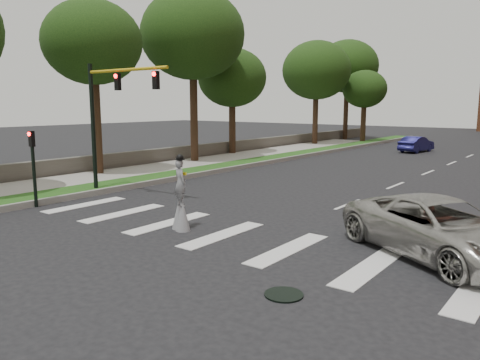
# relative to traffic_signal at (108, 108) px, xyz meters

# --- Properties ---
(ground_plane) EXTENTS (160.00, 160.00, 0.00)m
(ground_plane) POSITION_rel_traffic_signal_xyz_m (9.78, -3.00, -4.15)
(ground_plane) COLOR black
(ground_plane) RESTS_ON ground
(grass_median) EXTENTS (2.00, 60.00, 0.25)m
(grass_median) POSITION_rel_traffic_signal_xyz_m (-1.72, 17.00, -4.03)
(grass_median) COLOR #1C4814
(grass_median) RESTS_ON ground
(median_curb) EXTENTS (0.20, 60.00, 0.28)m
(median_curb) POSITION_rel_traffic_signal_xyz_m (-0.67, 17.00, -4.01)
(median_curb) COLOR gray
(median_curb) RESTS_ON ground
(sidewalk_left) EXTENTS (4.00, 60.00, 0.18)m
(sidewalk_left) POSITION_rel_traffic_signal_xyz_m (-4.72, 7.00, -4.06)
(sidewalk_left) COLOR gray
(sidewalk_left) RESTS_ON ground
(stone_wall) EXTENTS (0.50, 56.00, 1.10)m
(stone_wall) POSITION_rel_traffic_signal_xyz_m (-7.22, 19.00, -3.60)
(stone_wall) COLOR #504C45
(stone_wall) RESTS_ON ground
(manhole) EXTENTS (0.90, 0.90, 0.04)m
(manhole) POSITION_rel_traffic_signal_xyz_m (12.78, -5.00, -4.13)
(manhole) COLOR black
(manhole) RESTS_ON ground
(traffic_signal) EXTENTS (5.30, 0.23, 6.20)m
(traffic_signal) POSITION_rel_traffic_signal_xyz_m (0.00, 0.00, 0.00)
(traffic_signal) COLOR black
(traffic_signal) RESTS_ON ground
(secondary_signal) EXTENTS (0.25, 0.21, 3.23)m
(secondary_signal) POSITION_rel_traffic_signal_xyz_m (-0.52, -3.50, -2.20)
(secondary_signal) COLOR black
(secondary_signal) RESTS_ON ground
(stilt_performer) EXTENTS (0.82, 0.64, 2.65)m
(stilt_performer) POSITION_rel_traffic_signal_xyz_m (6.92, -2.35, -3.16)
(stilt_performer) COLOR black
(stilt_performer) RESTS_ON ground
(suv_crossing) EXTENTS (6.69, 5.53, 1.70)m
(suv_crossing) POSITION_rel_traffic_signal_xyz_m (14.84, 0.00, -3.30)
(suv_crossing) COLOR #A6A39C
(suv_crossing) RESTS_ON ground
(car_mid) EXTENTS (2.09, 4.49, 1.42)m
(car_mid) POSITION_rel_traffic_signal_xyz_m (5.16, 29.65, -3.44)
(car_mid) COLOR navy
(car_mid) RESTS_ON ground
(tree_1) EXTENTS (5.75, 5.75, 10.30)m
(tree_1) POSITION_rel_traffic_signal_xyz_m (-5.72, 3.43, 3.65)
(tree_1) COLOR black
(tree_1) RESTS_ON ground
(tree_2) EXTENTS (7.46, 7.46, 12.36)m
(tree_2) POSITION_rel_traffic_signal_xyz_m (-5.49, 11.70, 5.00)
(tree_2) COLOR black
(tree_2) RESTS_ON ground
(tree_3) EXTENTS (5.73, 5.73, 8.91)m
(tree_3) POSITION_rel_traffic_signal_xyz_m (-6.56, 17.57, 2.29)
(tree_3) COLOR black
(tree_3) RESTS_ON ground
(tree_4) EXTENTS (7.08, 7.08, 10.75)m
(tree_4) POSITION_rel_traffic_signal_xyz_m (-5.63, 30.45, 3.57)
(tree_4) COLOR black
(tree_4) RESTS_ON ground
(tree_5) EXTENTS (7.36, 7.36, 11.88)m
(tree_5) POSITION_rel_traffic_signal_xyz_m (-6.53, 39.85, 4.57)
(tree_5) COLOR black
(tree_5) RESTS_ON ground
(tree_6) EXTENTS (4.78, 4.78, 7.94)m
(tree_6) POSITION_rel_traffic_signal_xyz_m (-2.50, 35.66, 1.70)
(tree_6) COLOR black
(tree_6) RESTS_ON ground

